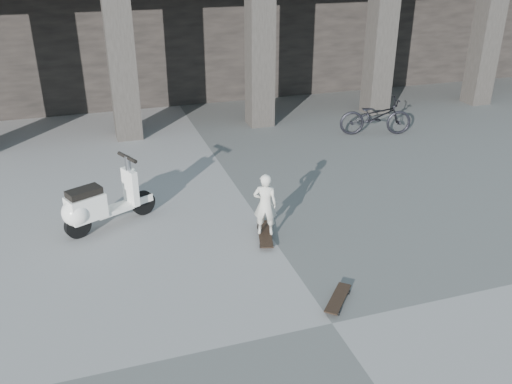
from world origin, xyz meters
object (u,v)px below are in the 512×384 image
object	(u,v)px
scooter	(94,206)
bicycle	(376,116)
child	(265,204)
skateboard_spare	(338,299)
longboard	(265,234)

from	to	relation	value
scooter	bicycle	xyz separation A→B (m)	(7.23, 3.15, 0.00)
bicycle	child	bearing A→B (deg)	149.27
skateboard_spare	child	size ratio (longest dim) A/B	0.63
child	bicycle	xyz separation A→B (m)	(4.50, 4.30, -0.16)
bicycle	scooter	bearing A→B (deg)	129.10
child	scooter	world-z (taller)	scooter
longboard	skateboard_spare	world-z (taller)	longboard
longboard	scooter	world-z (taller)	scooter
skateboard_spare	child	xyz separation A→B (m)	(-0.39, 2.05, 0.57)
skateboard_spare	scooter	xyz separation A→B (m)	(-3.12, 3.21, 0.42)
child	longboard	bearing A→B (deg)	-0.00
longboard	bicycle	size ratio (longest dim) A/B	0.52
skateboard_spare	scooter	world-z (taller)	scooter
longboard	scooter	size ratio (longest dim) A/B	0.59
child	scooter	size ratio (longest dim) A/B	0.67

